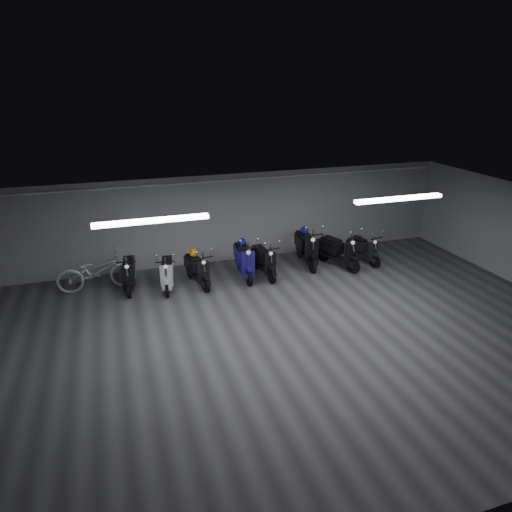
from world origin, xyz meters
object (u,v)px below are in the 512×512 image
object	(u,v)px
scooter_9	(364,245)
helmet_2	(305,230)
scooter_0	(128,268)
scooter_5	(264,255)
helmet_0	(242,242)
scooter_3	(197,264)
scooter_8	(339,246)
scooter_7	(307,242)
helmet_1	(193,253)
scooter_4	(244,254)
bicycle	(96,267)
scooter_2	(167,268)

from	to	relation	value
scooter_9	helmet_2	bearing A→B (deg)	146.95
scooter_0	scooter_5	size ratio (longest dim) A/B	0.98
scooter_9	helmet_0	xyz separation A→B (m)	(-3.92, 0.34, 0.40)
scooter_9	scooter_3	bearing A→B (deg)	168.11
scooter_9	scooter_8	bearing A→B (deg)	173.41
scooter_7	helmet_1	xyz separation A→B (m)	(-3.60, -0.22, 0.16)
scooter_7	helmet_0	world-z (taller)	scooter_7
scooter_4	helmet_0	world-z (taller)	scooter_4
scooter_0	helmet_0	xyz separation A→B (m)	(3.30, 0.07, 0.37)
scooter_3	bicycle	distance (m)	2.76
scooter_0	helmet_0	distance (m)	3.32
scooter_7	scooter_8	distance (m)	0.99
bicycle	helmet_0	bearing A→B (deg)	-94.55
scooter_9	helmet_1	xyz separation A→B (m)	(-5.41, 0.16, 0.30)
bicycle	scooter_7	bearing A→B (deg)	-93.37
bicycle	scooter_9	bearing A→B (deg)	-95.90
helmet_2	scooter_8	bearing A→B (deg)	-42.81
bicycle	helmet_1	size ratio (longest dim) A/B	8.46
scooter_8	helmet_2	size ratio (longest dim) A/B	7.39
scooter_2	scooter_9	xyz separation A→B (m)	(6.20, 0.03, -0.03)
scooter_7	helmet_2	xyz separation A→B (m)	(0.03, 0.28, 0.30)
scooter_5	helmet_1	xyz separation A→B (m)	(-2.05, 0.20, 0.26)
helmet_0	helmet_2	xyz separation A→B (m)	(2.15, 0.33, 0.05)
scooter_2	scooter_5	distance (m)	2.84
scooter_8	helmet_1	world-z (taller)	scooter_8
scooter_2	bicycle	bearing A→B (deg)	174.14
scooter_9	bicycle	size ratio (longest dim) A/B	0.77
helmet_2	scooter_9	bearing A→B (deg)	-20.47
helmet_0	scooter_8	bearing A→B (deg)	-8.35
scooter_9	helmet_0	distance (m)	3.96
scooter_9	helmet_1	size ratio (longest dim) A/B	6.50
scooter_4	helmet_0	xyz separation A→B (m)	(0.02, 0.26, 0.29)
scooter_2	scooter_4	size ratio (longest dim) A/B	0.88
scooter_2	helmet_2	size ratio (longest dim) A/B	6.64
scooter_4	helmet_1	size ratio (longest dim) A/B	7.71
scooter_3	scooter_8	world-z (taller)	scooter_8
scooter_3	scooter_4	size ratio (longest dim) A/B	0.89
helmet_0	scooter_4	bearing A→B (deg)	-93.72
scooter_8	helmet_2	distance (m)	1.18
helmet_2	scooter_7	bearing A→B (deg)	-96.61
bicycle	helmet_0	xyz separation A→B (m)	(4.15, -0.15, 0.32)
scooter_7	helmet_0	xyz separation A→B (m)	(-2.12, -0.05, 0.25)
scooter_2	scooter_5	bearing A→B (deg)	9.49
bicycle	helmet_0	distance (m)	4.16
helmet_0	scooter_9	bearing A→B (deg)	-4.90
scooter_8	scooter_2	bearing A→B (deg)	159.06
scooter_7	helmet_2	size ratio (longest dim) A/B	7.92
scooter_2	helmet_1	size ratio (longest dim) A/B	6.80
scooter_4	helmet_2	distance (m)	2.27
scooter_4	bicycle	distance (m)	4.15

